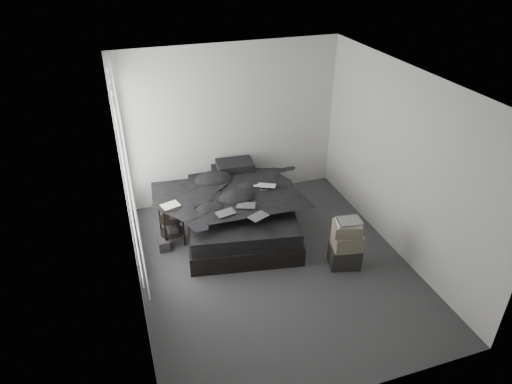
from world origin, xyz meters
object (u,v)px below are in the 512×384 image
object	(u,v)px
side_stand	(172,224)
box_lower	(344,256)
bed	(240,221)
laptop	(264,183)

from	to	relation	value
side_stand	box_lower	distance (m)	2.51
bed	side_stand	world-z (taller)	side_stand
side_stand	box_lower	world-z (taller)	side_stand
bed	box_lower	bearing A→B (deg)	-38.89
bed	side_stand	bearing A→B (deg)	-168.14
bed	laptop	distance (m)	0.73
bed	laptop	bearing A→B (deg)	7.50
laptop	box_lower	xyz separation A→B (m)	(0.73, -1.27, -0.61)
side_stand	box_lower	xyz separation A→B (m)	(2.16, -1.26, -0.17)
bed	box_lower	distance (m)	1.71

